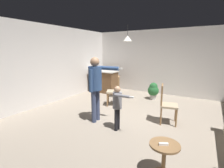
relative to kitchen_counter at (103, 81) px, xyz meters
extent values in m
plane|color=gray|center=(2.45, -2.20, -0.48)|extent=(7.68, 7.68, 0.00)
cube|color=silver|center=(2.45, 1.00, 0.87)|extent=(6.40, 0.10, 2.70)
cube|color=silver|center=(-0.75, -2.20, 0.87)|extent=(0.10, 6.40, 2.70)
cube|color=brown|center=(0.00, 0.00, -0.02)|extent=(1.20, 0.60, 0.91)
cube|color=beige|center=(0.00, 0.00, 0.45)|extent=(1.26, 0.66, 0.04)
cylinder|color=olive|center=(3.65, -3.86, 0.03)|extent=(0.44, 0.44, 0.03)
cylinder|color=olive|center=(3.65, -3.86, -0.23)|extent=(0.06, 0.06, 0.49)
cylinder|color=#384260|center=(1.60, -2.68, -0.05)|extent=(0.12, 0.12, 0.85)
cylinder|color=#384260|center=(1.61, -2.86, -0.05)|extent=(0.12, 0.12, 0.85)
cylinder|color=navy|center=(1.60, -2.77, 0.67)|extent=(0.34, 0.34, 0.60)
sphere|color=#9E7556|center=(1.60, -2.77, 1.09)|extent=(0.23, 0.23, 0.23)
cylinder|color=navy|center=(1.87, -2.55, 0.92)|extent=(0.57, 0.14, 0.10)
cube|color=white|center=(2.19, -2.53, 0.92)|extent=(0.13, 0.04, 0.04)
cylinder|color=navy|center=(1.62, -2.96, 0.64)|extent=(0.10, 0.10, 0.57)
cylinder|color=black|center=(2.33, -2.86, -0.21)|extent=(0.08, 0.08, 0.53)
cylinder|color=black|center=(2.34, -2.97, -0.21)|extent=(0.08, 0.08, 0.53)
cylinder|color=slate|center=(2.34, -2.92, 0.24)|extent=(0.21, 0.21, 0.38)
sphere|color=tan|center=(2.34, -2.92, 0.50)|extent=(0.14, 0.14, 0.14)
cylinder|color=slate|center=(2.33, -2.80, 0.22)|extent=(0.06, 0.06, 0.36)
cylinder|color=slate|center=(2.52, -3.03, 0.40)|extent=(0.36, 0.07, 0.06)
cube|color=white|center=(2.72, -3.03, 0.40)|extent=(0.13, 0.04, 0.04)
cylinder|color=olive|center=(1.57, -1.49, -0.25)|extent=(0.04, 0.04, 0.45)
cylinder|color=olive|center=(1.41, -1.16, -0.25)|extent=(0.04, 0.04, 0.45)
cylinder|color=olive|center=(1.25, -1.64, -0.25)|extent=(0.04, 0.04, 0.45)
cylinder|color=olive|center=(1.09, -1.32, -0.25)|extent=(0.04, 0.04, 0.45)
cube|color=tan|center=(1.33, -1.40, 0.00)|extent=(0.56, 0.56, 0.05)
cube|color=olive|center=(1.50, -1.32, 0.27)|extent=(0.20, 0.36, 0.50)
cylinder|color=olive|center=(3.07, -1.79, -0.25)|extent=(0.04, 0.04, 0.45)
cylinder|color=olive|center=(3.15, -2.14, -0.25)|extent=(0.04, 0.04, 0.45)
cylinder|color=olive|center=(3.42, -1.71, -0.25)|extent=(0.04, 0.04, 0.45)
cylinder|color=olive|center=(3.50, -2.06, -0.25)|extent=(0.04, 0.04, 0.45)
cube|color=tan|center=(3.29, -1.93, 0.00)|extent=(0.50, 0.50, 0.05)
cube|color=olive|center=(3.10, -1.97, 0.27)|extent=(0.12, 0.38, 0.50)
cylinder|color=#B7B2AD|center=(2.29, -0.01, -0.38)|extent=(0.24, 0.24, 0.19)
sphere|color=#235B2D|center=(2.29, -0.01, -0.14)|extent=(0.42, 0.42, 0.42)
sphere|color=#235B2D|center=(2.29, -0.01, 0.01)|extent=(0.31, 0.31, 0.31)
cube|color=white|center=(3.64, -3.90, 0.06)|extent=(0.13, 0.09, 0.04)
cone|color=silver|center=(1.51, -0.73, 1.77)|extent=(0.32, 0.32, 0.20)
cylinder|color=black|center=(1.51, -0.73, 2.04)|extent=(0.01, 0.01, 0.36)
camera|label=1|loc=(4.11, -6.12, 1.37)|focal=26.75mm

